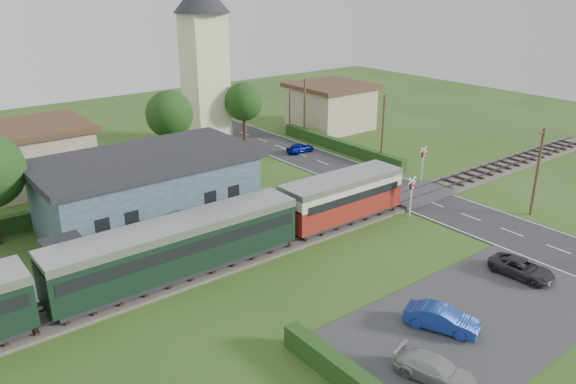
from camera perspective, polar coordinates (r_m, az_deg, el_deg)
ground at (r=40.74m, az=5.92°, el=-4.50°), size 120.00×120.00×0.00m
railway_track at (r=42.02m, az=4.04°, el=-3.45°), size 76.00×3.20×0.49m
road at (r=47.70m, az=14.67°, el=-1.18°), size 6.00×70.00×0.05m
car_park at (r=33.11m, az=18.68°, el=-11.97°), size 17.00×9.00×0.08m
crossing_deck at (r=48.76m, az=12.86°, el=-0.27°), size 6.20×3.40×0.45m
platform at (r=39.21m, az=-10.18°, el=-5.44°), size 30.00×3.00×0.45m
equipment_hut at (r=36.03m, az=-21.65°, el=-6.45°), size 2.30×2.30×2.55m
station_building at (r=43.09m, az=-14.05°, el=0.29°), size 16.00×9.00×5.30m
train at (r=33.78m, az=-15.91°, el=-6.76°), size 43.20×2.90×3.40m
church_tower at (r=62.84m, az=-8.56°, el=14.12°), size 6.00×6.00×17.60m
house_west at (r=54.43m, az=-25.05°, el=3.33°), size 10.80×8.80×5.50m
house_east at (r=69.58m, az=4.35°, el=8.73°), size 8.80×8.80×5.50m
hedge_carpark at (r=26.57m, az=6.57°, el=-18.50°), size 0.80×9.00×1.20m
hedge_roadside at (r=60.59m, az=5.28°, el=4.72°), size 0.80×18.00×1.20m
hedge_station at (r=47.73m, az=-16.09°, el=-0.50°), size 22.00×0.80×1.30m
tree_b at (r=56.13m, az=-11.96°, el=7.70°), size 4.60×4.60×7.34m
tree_c at (r=62.74m, az=-4.50°, el=9.12°), size 4.20×4.20×6.78m
utility_pole_b at (r=46.92m, az=24.01°, el=1.97°), size 1.40×0.22×7.00m
utility_pole_c at (r=55.74m, az=9.61°, el=6.30°), size 1.40×0.22×7.00m
utility_pole_d at (r=64.21m, az=1.69°, el=8.51°), size 1.40×0.22×7.00m
crossing_signal_near at (r=44.04m, az=12.44°, el=0.12°), size 0.84×0.28×3.28m
crossing_signal_far at (r=52.22m, az=13.55°, el=3.32°), size 0.84×0.28×3.28m
streetlamp_east at (r=69.24m, az=0.19°, el=8.93°), size 0.30×0.30×5.15m
car_on_road at (r=59.65m, az=1.25°, el=4.51°), size 3.06×1.25×1.04m
car_park_blue at (r=31.20m, az=15.35°, el=-12.29°), size 2.80×4.06×1.27m
car_park_silver at (r=27.78m, az=14.72°, el=-17.02°), size 2.60×4.16×1.12m
car_park_dark at (r=37.87m, az=22.66°, el=-7.15°), size 2.10×4.06×1.09m
pedestrian_near at (r=41.28m, az=-1.65°, el=-1.86°), size 0.85×0.72×1.98m
pedestrian_far at (r=36.37m, az=-18.77°, el=-6.73°), size 0.70×0.84×1.54m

